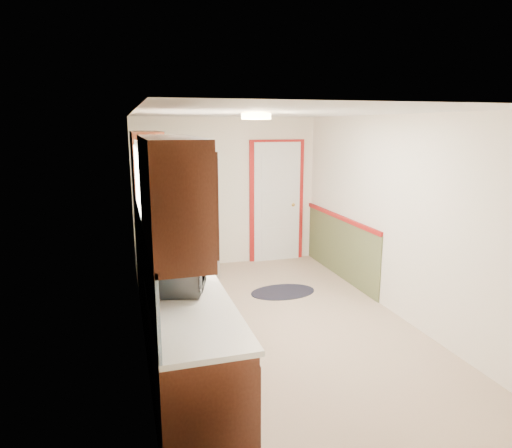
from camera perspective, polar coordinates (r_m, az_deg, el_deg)
room_shell at (r=5.10m, az=2.62°, el=0.10°), size 3.20×5.20×2.52m
kitchen_run at (r=4.67m, az=-10.78°, el=-6.23°), size 0.63×4.00×2.20m
back_wall_trim at (r=7.53m, az=4.24°, el=1.65°), size 1.12×2.30×2.08m
ceiling_fixture at (r=4.70m, az=0.03°, el=13.32°), size 0.30×0.30×0.06m
microwave at (r=3.82m, az=-9.16°, el=-5.64°), size 0.40×0.56×0.34m
refrigerator at (r=6.96m, az=-8.45°, el=0.84°), size 0.81×0.79×1.82m
rug at (r=6.41m, az=3.38°, el=-8.47°), size 0.93×0.61×0.01m
cooktop at (r=6.27m, az=-12.03°, el=-0.20°), size 0.49×0.59×0.02m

